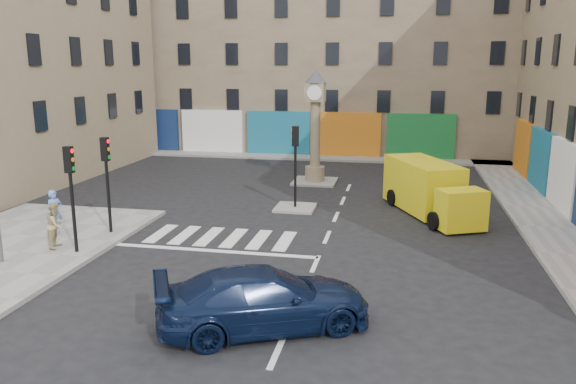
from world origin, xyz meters
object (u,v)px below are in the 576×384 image
(clock_pillar, at_px, (315,119))
(traffic_light_island, at_px, (295,153))
(navy_sedan, at_px, (264,299))
(traffic_light_left_far, at_px, (107,169))
(pedestrian_tan, at_px, (56,225))
(pedestrian_blue, at_px, (55,212))
(traffic_light_left_near, at_px, (71,182))
(yellow_van, at_px, (429,189))

(clock_pillar, bearing_deg, traffic_light_island, -90.00)
(traffic_light_island, bearing_deg, navy_sedan, -83.16)
(traffic_light_left_far, distance_m, pedestrian_tan, 2.82)
(navy_sedan, distance_m, pedestrian_tan, 9.69)
(clock_pillar, bearing_deg, navy_sedan, -85.45)
(clock_pillar, height_order, pedestrian_tan, clock_pillar)
(pedestrian_blue, distance_m, pedestrian_tan, 1.80)
(traffic_light_island, distance_m, clock_pillar, 6.07)
(traffic_light_left_far, distance_m, clock_pillar, 13.05)
(clock_pillar, height_order, navy_sedan, clock_pillar)
(clock_pillar, relative_size, navy_sedan, 1.13)
(traffic_light_left_near, relative_size, navy_sedan, 0.69)
(traffic_light_left_far, relative_size, traffic_light_island, 1.00)
(pedestrian_blue, xyz_separation_m, pedestrian_tan, (1.02, -1.48, -0.03))
(traffic_light_left_near, height_order, pedestrian_blue, traffic_light_left_near)
(traffic_light_left_near, relative_size, clock_pillar, 0.61)
(traffic_light_left_near, xyz_separation_m, clock_pillar, (6.30, 13.80, 0.93))
(traffic_light_left_far, bearing_deg, navy_sedan, -39.87)
(traffic_light_left_far, distance_m, pedestrian_blue, 2.60)
(traffic_light_island, height_order, navy_sedan, traffic_light_island)
(traffic_light_island, height_order, clock_pillar, clock_pillar)
(navy_sedan, bearing_deg, traffic_light_island, -18.90)
(yellow_van, bearing_deg, pedestrian_blue, 179.92)
(traffic_light_left_far, bearing_deg, pedestrian_tan, -114.07)
(traffic_light_island, distance_m, yellow_van, 6.14)
(traffic_light_left_far, distance_m, traffic_light_island, 8.30)
(clock_pillar, bearing_deg, pedestrian_tan, -118.21)
(traffic_light_left_far, xyz_separation_m, pedestrian_blue, (-1.95, -0.60, -1.62))
(traffic_light_left_near, xyz_separation_m, navy_sedan, (7.72, -4.05, -1.84))
(traffic_light_left_far, bearing_deg, pedestrian_blue, -162.84)
(pedestrian_tan, bearing_deg, traffic_light_island, -53.56)
(clock_pillar, xyz_separation_m, pedestrian_blue, (-8.25, -12.00, -2.55))
(traffic_light_left_near, xyz_separation_m, pedestrian_tan, (-0.93, 0.32, -1.65))
(traffic_light_left_near, height_order, traffic_light_island, traffic_light_left_near)
(navy_sedan, bearing_deg, yellow_van, -46.11)
(navy_sedan, xyz_separation_m, pedestrian_tan, (-8.65, 4.37, 0.19))
(yellow_van, bearing_deg, traffic_light_island, 159.28)
(traffic_light_left_far, bearing_deg, yellow_van, 25.19)
(traffic_light_island, xyz_separation_m, yellow_van, (5.96, 0.36, -1.46))
(navy_sedan, relative_size, pedestrian_tan, 3.28)
(traffic_light_left_near, height_order, pedestrian_tan, traffic_light_left_near)
(traffic_light_left_near, distance_m, traffic_light_island, 10.03)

